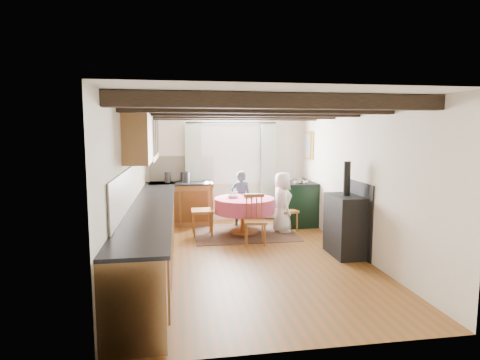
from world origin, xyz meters
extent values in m
cube|color=brown|center=(0.00, 0.00, 0.00)|extent=(3.60, 5.50, 0.00)
cube|color=white|center=(0.00, 0.00, 2.40)|extent=(3.60, 5.50, 0.00)
cube|color=silver|center=(0.00, 2.75, 1.20)|extent=(3.60, 0.00, 2.40)
cube|color=silver|center=(0.00, -2.75, 1.20)|extent=(3.60, 0.00, 2.40)
cube|color=silver|center=(-1.80, 0.00, 1.20)|extent=(0.00, 5.50, 2.40)
cube|color=silver|center=(1.80, 0.00, 1.20)|extent=(0.00, 5.50, 2.40)
cube|color=black|center=(0.00, -2.00, 2.31)|extent=(3.60, 0.16, 0.16)
cube|color=black|center=(0.00, -1.00, 2.31)|extent=(3.60, 0.16, 0.16)
cube|color=black|center=(0.00, 0.00, 2.31)|extent=(3.60, 0.16, 0.16)
cube|color=black|center=(0.00, 1.00, 2.31)|extent=(3.60, 0.16, 0.16)
cube|color=black|center=(0.00, 2.00, 2.31)|extent=(3.60, 0.16, 0.16)
cube|color=beige|center=(-1.78, 0.30, 1.20)|extent=(0.02, 4.50, 0.55)
cube|color=beige|center=(-1.00, 2.73, 1.20)|extent=(1.40, 0.02, 0.55)
cube|color=brown|center=(-1.50, 0.00, 0.44)|extent=(0.60, 5.30, 0.88)
cube|color=brown|center=(-1.05, 2.45, 0.44)|extent=(1.30, 0.60, 0.88)
cube|color=black|center=(-1.48, 0.00, 0.90)|extent=(0.64, 5.30, 0.04)
cube|color=black|center=(-1.05, 2.43, 0.90)|extent=(1.30, 0.64, 0.04)
cube|color=brown|center=(-1.63, 1.20, 1.95)|extent=(0.34, 1.80, 0.90)
cube|color=brown|center=(-1.63, -0.30, 1.90)|extent=(0.34, 0.90, 0.70)
cube|color=white|center=(0.10, 2.73, 1.60)|extent=(1.34, 0.03, 1.54)
cube|color=white|center=(0.10, 2.74, 1.60)|extent=(1.20, 0.01, 1.40)
cube|color=#A8ACA7|center=(-0.75, 2.65, 1.10)|extent=(0.35, 0.10, 2.10)
cube|color=#A8ACA7|center=(0.95, 2.65, 1.10)|extent=(0.35, 0.10, 2.10)
cylinder|color=black|center=(0.10, 2.65, 2.20)|extent=(2.00, 0.03, 0.03)
cube|color=gold|center=(1.77, 2.30, 1.70)|extent=(0.04, 0.50, 0.60)
cylinder|color=silver|center=(1.05, 2.72, 1.70)|extent=(0.30, 0.02, 0.30)
cube|color=#332216|center=(0.19, 1.47, 0.01)|extent=(1.96, 1.52, 0.01)
imported|color=#2A3844|center=(0.23, 2.12, 0.59)|extent=(0.49, 0.39, 1.19)
imported|color=silver|center=(0.96, 1.48, 0.60)|extent=(0.39, 0.60, 1.21)
imported|color=silver|center=(-0.03, 1.56, 0.74)|extent=(0.30, 0.30, 0.05)
imported|color=silver|center=(0.27, 1.52, 0.74)|extent=(0.29, 0.29, 0.07)
imported|color=silver|center=(0.05, 1.76, 0.75)|extent=(0.10, 0.10, 0.09)
cylinder|color=#262628|center=(-1.30, 2.46, 1.03)|extent=(0.13, 0.13, 0.23)
cylinder|color=#262628|center=(-0.93, 2.46, 1.03)|extent=(0.20, 0.20, 0.22)
camera|label=1|loc=(-1.08, -6.00, 1.99)|focal=29.37mm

